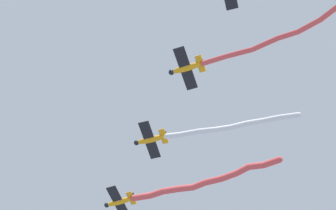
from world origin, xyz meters
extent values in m
ellipsoid|color=orange|center=(-1.64, 3.13, 66.85)|extent=(1.96, 4.34, 0.87)
sphere|color=black|center=(-1.11, 1.17, 66.85)|extent=(0.91, 0.91, 0.74)
ellipsoid|color=#232833|center=(-1.50, 2.61, 67.18)|extent=(0.84, 1.18, 0.46)
cube|color=black|center=(-1.60, 2.99, 66.74)|extent=(6.36, 3.03, 0.12)
cube|color=orange|center=(-2.11, 4.85, 66.93)|extent=(2.55, 1.42, 0.10)
cube|color=black|center=(-2.09, 4.77, 67.39)|extent=(0.37, 0.96, 1.20)
cylinder|color=#DB4C4C|center=(-2.64, 6.41, 66.72)|extent=(1.92, 2.78, 1.26)
cylinder|color=#DB4C4C|center=(-3.30, 8.58, 66.67)|extent=(1.49, 2.10, 1.14)
cylinder|color=#DB4C4C|center=(-3.98, 10.58, 66.71)|extent=(1.77, 2.48, 0.95)
cylinder|color=#DB4C4C|center=(-4.83, 12.63, 66.62)|extent=(1.86, 2.35, 1.30)
cylinder|color=#DB4C4C|center=(-5.40, 14.55, 66.59)|extent=(1.51, 2.02, 1.31)
cylinder|color=#DB4C4C|center=(-5.86, 16.61, 66.57)|extent=(1.70, 2.54, 1.26)
cylinder|color=#DB4C4C|center=(-6.43, 18.84, 66.61)|extent=(1.71, 2.39, 1.42)
cylinder|color=#DB4C4C|center=(-6.85, 20.88, 66.93)|extent=(1.61, 2.19, 1.72)
cylinder|color=#DB4C4C|center=(-7.40, 22.84, 67.05)|extent=(1.85, 2.33, 1.32)
cylinder|color=#DB4C4C|center=(-8.03, 24.95, 66.98)|extent=(1.51, 2.44, 1.13)
sphere|color=#DB4C4C|center=(-2.20, 5.18, 66.81)|extent=(0.93, 0.93, 0.93)
sphere|color=#DB4C4C|center=(-3.08, 7.64, 66.64)|extent=(0.93, 0.93, 0.93)
sphere|color=#DB4C4C|center=(-3.52, 9.52, 66.71)|extent=(0.93, 0.93, 0.93)
sphere|color=#DB4C4C|center=(-4.43, 11.64, 66.71)|extent=(0.93, 0.93, 0.93)
sphere|color=#DB4C4C|center=(-5.23, 13.62, 66.52)|extent=(0.93, 0.93, 0.93)
sphere|color=#DB4C4C|center=(-5.56, 15.47, 66.65)|extent=(0.93, 0.93, 0.93)
sphere|color=#DB4C4C|center=(-6.16, 17.76, 66.50)|extent=(0.93, 0.93, 0.93)
sphere|color=#DB4C4C|center=(-6.69, 19.91, 66.71)|extent=(0.93, 0.93, 0.93)
sphere|color=#DB4C4C|center=(-7.02, 21.85, 67.15)|extent=(0.93, 0.93, 0.93)
sphere|color=#DB4C4C|center=(-7.79, 23.83, 66.95)|extent=(0.93, 0.93, 0.93)
sphere|color=#DB4C4C|center=(-8.26, 26.08, 67.02)|extent=(0.93, 0.93, 0.93)
ellipsoid|color=orange|center=(4.67, 13.21, 67.10)|extent=(2.22, 4.31, 0.87)
sphere|color=black|center=(5.33, 11.29, 67.10)|extent=(0.94, 0.94, 0.74)
ellipsoid|color=#232833|center=(4.84, 12.71, 67.43)|extent=(0.90, 1.20, 0.46)
cube|color=black|center=(4.71, 13.07, 66.99)|extent=(6.33, 3.40, 0.12)
cube|color=orange|center=(4.08, 14.90, 67.18)|extent=(2.55, 1.56, 0.10)
cube|color=black|center=(4.11, 14.82, 67.64)|extent=(0.43, 0.95, 1.20)
cylinder|color=white|center=(3.56, 16.15, 66.98)|extent=(1.61, 2.16, 1.00)
cylinder|color=white|center=(2.70, 18.25, 66.87)|extent=(1.63, 2.59, 0.82)
cylinder|color=white|center=(1.78, 20.38, 66.80)|extent=(1.66, 2.27, 0.88)
cylinder|color=white|center=(0.78, 22.27, 66.91)|extent=(1.86, 2.20, 1.19)
cylinder|color=white|center=(-0.25, 24.30, 67.25)|extent=(1.87, 2.55, 1.28)
cylinder|color=white|center=(-1.30, 26.42, 67.59)|extent=(1.90, 2.37, 1.18)
cylinder|color=white|center=(-2.17, 28.39, 67.68)|extent=(1.46, 2.17, 0.97)
cylinder|color=white|center=(-3.00, 30.53, 67.56)|extent=(1.76, 2.63, 0.92)
sphere|color=white|center=(3.97, 15.22, 67.06)|extent=(0.73, 0.73, 0.73)
sphere|color=white|center=(3.15, 17.09, 66.90)|extent=(0.73, 0.73, 0.73)
sphere|color=white|center=(2.25, 19.41, 66.85)|extent=(0.73, 0.73, 0.73)
sphere|color=white|center=(1.31, 21.36, 66.76)|extent=(0.73, 0.73, 0.73)
sphere|color=white|center=(0.25, 23.18, 67.07)|extent=(0.73, 0.73, 0.73)
sphere|color=white|center=(-0.75, 25.41, 67.44)|extent=(0.73, 0.73, 0.73)
sphere|color=white|center=(-1.84, 27.42, 67.74)|extent=(0.73, 0.73, 0.73)
sphere|color=white|center=(-2.49, 29.36, 67.62)|extent=(0.73, 0.73, 0.73)
sphere|color=white|center=(-3.51, 31.69, 67.50)|extent=(0.73, 0.73, 0.73)
ellipsoid|color=orange|center=(10.97, 23.30, 67.35)|extent=(2.05, 4.33, 0.87)
sphere|color=black|center=(11.55, 21.35, 67.35)|extent=(0.92, 0.92, 0.74)
ellipsoid|color=#232833|center=(11.13, 22.79, 67.68)|extent=(0.86, 1.19, 0.46)
cube|color=black|center=(11.01, 23.16, 67.24)|extent=(6.35, 3.16, 0.12)
cube|color=orange|center=(10.46, 25.01, 67.43)|extent=(2.55, 1.47, 0.10)
cube|color=black|center=(10.49, 24.93, 67.89)|extent=(0.39, 0.96, 1.20)
cylinder|color=#DB4C4C|center=(10.02, 26.86, 67.17)|extent=(1.53, 3.21, 1.12)
cylinder|color=#DB4C4C|center=(9.28, 29.99, 66.79)|extent=(1.68, 3.38, 1.39)
cylinder|color=#DB4C4C|center=(8.65, 33.18, 66.60)|extent=(1.27, 3.30, 0.92)
cylinder|color=#DB4C4C|center=(8.20, 36.08, 66.44)|extent=(1.37, 2.74, 1.36)
cylinder|color=#DB4C4C|center=(7.93, 38.84, 66.20)|extent=(0.98, 2.95, 0.93)
cylinder|color=#DB4C4C|center=(8.08, 41.66, 66.17)|extent=(1.07, 2.80, 0.70)
sphere|color=#DB4C4C|center=(10.37, 25.34, 67.31)|extent=(0.66, 0.66, 0.66)
sphere|color=#DB4C4C|center=(9.67, 28.39, 67.04)|extent=(0.66, 0.66, 0.66)
sphere|color=#DB4C4C|center=(8.89, 31.58, 66.54)|extent=(0.66, 0.66, 0.66)
sphere|color=#DB4C4C|center=(8.42, 34.79, 66.66)|extent=(0.66, 0.66, 0.66)
sphere|color=#DB4C4C|center=(7.97, 37.37, 66.22)|extent=(0.66, 0.66, 0.66)
sphere|color=#DB4C4C|center=(7.89, 40.30, 66.18)|extent=(0.66, 0.66, 0.66)
camera|label=1|loc=(39.74, 40.21, 3.80)|focal=60.32mm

